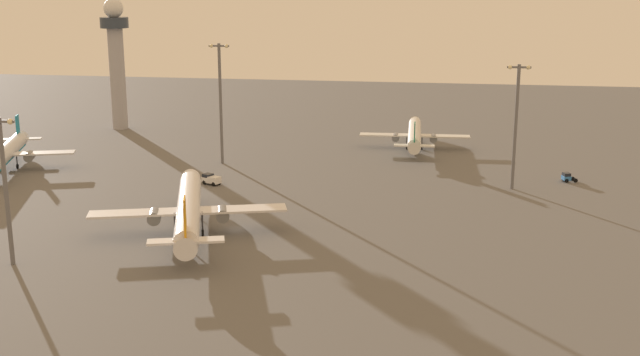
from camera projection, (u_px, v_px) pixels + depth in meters
The scene contains 10 objects.
ground_plane at pixel (237, 229), 140.92m from camera, with size 416.00×416.00×0.00m, color #605E5B.
control_tower at pixel (116, 54), 229.55m from camera, with size 8.00×8.00×37.43m.
airplane_mid_apron at pixel (188, 210), 137.94m from camera, with size 33.48×42.61×11.18m.
airplane_taxiway_distant at pixel (5, 154), 182.75m from camera, with size 30.50×38.77×10.22m.
airplane_far_stand at pixel (415, 135), 206.95m from camera, with size 28.40×36.51×9.37m.
cargo_loader at pixel (211, 179), 171.19m from camera, with size 4.58×3.57×2.25m.
pushback_tug at pixel (567, 177), 173.37m from camera, with size 3.45×2.56×2.05m.
apron_light_west at pixel (220, 96), 187.01m from camera, with size 4.80×0.90×28.39m.
apron_light_central at pixel (516, 119), 164.26m from camera, with size 4.80×0.90×26.08m.
apron_light_east at pixel (5, 181), 120.57m from camera, with size 4.80×0.90×23.08m.
Camera 1 is at (36.07, -130.33, 43.24)m, focal length 44.91 mm.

